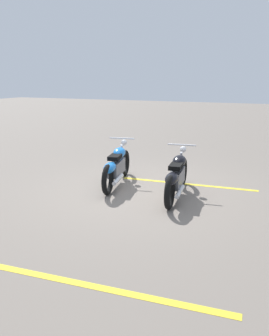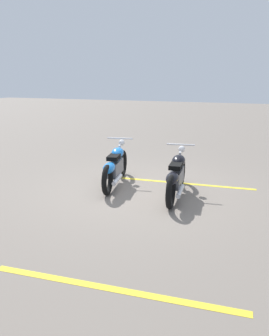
{
  "view_description": "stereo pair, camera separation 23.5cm",
  "coord_description": "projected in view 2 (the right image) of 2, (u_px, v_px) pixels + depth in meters",
  "views": [
    {
      "loc": [
        6.83,
        2.81,
        2.43
      ],
      "look_at": [
        0.5,
        0.0,
        0.65
      ],
      "focal_mm": 37.33,
      "sensor_mm": 36.0,
      "label": 1
    },
    {
      "loc": [
        6.93,
        2.59,
        2.43
      ],
      "look_at": [
        0.5,
        0.0,
        0.65
      ],
      "focal_mm": 37.33,
      "sensor_mm": 36.0,
      "label": 2
    }
  ],
  "objects": [
    {
      "name": "parking_stripe_mid",
      "position": [
        112.0,
        289.0,
        4.16
      ],
      "size": [
        0.38,
        3.2,
        0.01
      ],
      "primitive_type": "cube",
      "rotation": [
        0.0,
        0.0,
        1.65
      ],
      "color": "yellow",
      "rests_on": "ground"
    },
    {
      "name": "motorcycle_bright_foreground",
      "position": [
        115.0,
        166.0,
        8.08
      ],
      "size": [
        2.2,
        0.76,
        1.04
      ],
      "rotation": [
        0.0,
        0.0,
        3.35
      ],
      "color": "black",
      "rests_on": "ground"
    },
    {
      "name": "motorcycle_dark_foreground",
      "position": [
        176.0,
        176.0,
        7.29
      ],
      "size": [
        2.23,
        0.66,
        1.04
      ],
      "rotation": [
        0.0,
        0.0,
        3.27
      ],
      "color": "black",
      "rests_on": "ground"
    },
    {
      "name": "parking_stripe_near",
      "position": [
        186.0,
        183.0,
        8.31
      ],
      "size": [
        0.38,
        3.2,
        0.01
      ],
      "primitive_type": "cube",
      "rotation": [
        0.0,
        0.0,
        1.65
      ],
      "color": "yellow",
      "rests_on": "ground"
    },
    {
      "name": "ground_plane",
      "position": [
        143.0,
        191.0,
        7.77
      ],
      "size": [
        60.0,
        60.0,
        0.0
      ],
      "primitive_type": "plane",
      "color": "slate"
    }
  ]
}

